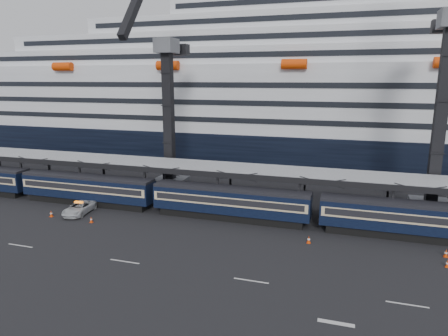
# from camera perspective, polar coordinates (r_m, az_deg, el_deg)

# --- Properties ---
(ground) EXTENTS (260.00, 260.00, 0.00)m
(ground) POSITION_cam_1_polar(r_m,az_deg,el_deg) (37.88, 8.39, -13.34)
(ground) COLOR black
(ground) RESTS_ON ground
(lane_markings) EXTENTS (111.00, 4.27, 0.02)m
(lane_markings) POSITION_cam_1_polar(r_m,az_deg,el_deg) (33.07, 21.64, -18.23)
(lane_markings) COLOR beige
(lane_markings) RESTS_ON ground
(train) EXTENTS (133.05, 3.00, 4.05)m
(train) POSITION_cam_1_polar(r_m,az_deg,el_deg) (47.01, 4.83, -5.13)
(train) COLOR black
(train) RESTS_ON ground
(canopy) EXTENTS (130.00, 6.25, 5.53)m
(canopy) POSITION_cam_1_polar(r_m,az_deg,el_deg) (49.29, 11.21, -0.81)
(canopy) COLOR gray
(canopy) RESTS_ON ground
(cruise_ship) EXTENTS (214.09, 28.84, 34.00)m
(cruise_ship) POSITION_cam_1_polar(r_m,az_deg,el_deg) (80.06, 13.28, 9.30)
(cruise_ship) COLOR black
(cruise_ship) RESTS_ON ground
(crane_dark_near) EXTENTS (4.50, 17.75, 35.08)m
(crane_dark_near) POSITION_cam_1_polar(r_m,az_deg,el_deg) (58.16, -8.10, 7.98)
(crane_dark_near) COLOR #4F5157
(crane_dark_near) RESTS_ON ground
(crane_dark_mid) EXTENTS (4.50, 18.24, 39.64)m
(crane_dark_mid) POSITION_cam_1_polar(r_m,az_deg,el_deg) (52.39, 28.74, 7.65)
(crane_dark_mid) COLOR #4F5157
(crane_dark_mid) RESTS_ON ground
(pickup_truck) EXTENTS (3.08, 5.50, 1.45)m
(pickup_truck) POSITION_cam_1_polar(r_m,az_deg,el_deg) (53.20, -19.99, -5.41)
(pickup_truck) COLOR #B5B9BD
(pickup_truck) RESTS_ON ground
(traffic_cone_b) EXTENTS (0.40, 0.40, 0.80)m
(traffic_cone_b) POSITION_cam_1_polar(r_m,az_deg,el_deg) (53.44, -23.46, -6.00)
(traffic_cone_b) COLOR #DF3D07
(traffic_cone_b) RESTS_ON ground
(traffic_cone_c) EXTENTS (0.36, 0.36, 0.72)m
(traffic_cone_c) POSITION_cam_1_polar(r_m,az_deg,el_deg) (49.71, -18.44, -7.00)
(traffic_cone_c) COLOR #DF3D07
(traffic_cone_c) RESTS_ON ground
(traffic_cone_d) EXTENTS (0.40, 0.40, 0.79)m
(traffic_cone_d) POSITION_cam_1_polar(r_m,az_deg,el_deg) (42.47, 12.01, -9.95)
(traffic_cone_d) COLOR #DF3D07
(traffic_cone_d) RESTS_ON ground
(traffic_cone_e) EXTENTS (0.39, 0.39, 0.77)m
(traffic_cone_e) POSITION_cam_1_polar(r_m,az_deg,el_deg) (43.93, 29.14, -10.58)
(traffic_cone_e) COLOR #DF3D07
(traffic_cone_e) RESTS_ON ground
(traffic_cone_f) EXTENTS (0.35, 0.35, 0.71)m
(traffic_cone_f) POSITION_cam_1_polar(r_m,az_deg,el_deg) (41.79, 29.30, -11.82)
(traffic_cone_f) COLOR #DF3D07
(traffic_cone_f) RESTS_ON ground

